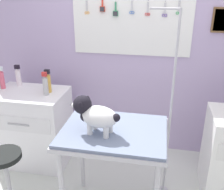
{
  "coord_description": "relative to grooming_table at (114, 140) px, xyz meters",
  "views": [
    {
      "loc": [
        0.31,
        -1.73,
        1.99
      ],
      "look_at": [
        -0.05,
        0.17,
        1.17
      ],
      "focal_mm": 41.87,
      "sensor_mm": 36.0,
      "label": 1
    }
  ],
  "objects": [
    {
      "name": "detangler_spray",
      "position": [
        -1.42,
        0.67,
        0.21
      ],
      "size": [
        0.06,
        0.06,
        0.26
      ],
      "color": "#D6576F",
      "rests_on": "counter_left"
    },
    {
      "name": "pump_bottle_white",
      "position": [
        -0.85,
        0.59,
        0.21
      ],
      "size": [
        0.06,
        0.06,
        0.26
      ],
      "color": "#B4B5B4",
      "rests_on": "counter_left"
    },
    {
      "name": "rear_wall_panel",
      "position": [
        0.03,
        1.17,
        0.37
      ],
      "size": [
        4.0,
        0.11,
        2.3
      ],
      "color": "#B2A0C7",
      "rests_on": "ground"
    },
    {
      "name": "grooming_table",
      "position": [
        0.0,
        0.0,
        0.0
      ],
      "size": [
        0.88,
        0.67,
        0.89
      ],
      "color": "#B7B7BC",
      "rests_on": "ground"
    },
    {
      "name": "grooming_arm",
      "position": [
        0.45,
        0.35,
        0.07
      ],
      "size": [
        0.29,
        0.11,
        1.83
      ],
      "color": "#B7B7BC",
      "rests_on": "ground"
    },
    {
      "name": "dog",
      "position": [
        -0.14,
        -0.07,
        0.26
      ],
      "size": [
        0.41,
        0.24,
        0.3
      ],
      "color": "white",
      "rests_on": "grooming_table"
    },
    {
      "name": "shampoo_bottle",
      "position": [
        -1.29,
        0.81,
        0.2
      ],
      "size": [
        0.06,
        0.06,
        0.25
      ],
      "color": "white",
      "rests_on": "counter_left"
    },
    {
      "name": "counter_left",
      "position": [
        -1.08,
        0.62,
        -0.35
      ],
      "size": [
        0.8,
        0.58,
        0.89
      ],
      "color": "white",
      "rests_on": "ground"
    },
    {
      "name": "spray_bottle_short",
      "position": [
        -0.86,
        0.67,
        0.21
      ],
      "size": [
        0.06,
        0.06,
        0.26
      ],
      "color": "gold",
      "rests_on": "counter_left"
    },
    {
      "name": "stool",
      "position": [
        -0.95,
        -0.16,
        -0.28
      ],
      "size": [
        0.31,
        0.31,
        0.64
      ],
      "color": "#9E9EA3",
      "rests_on": "ground"
    }
  ]
}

